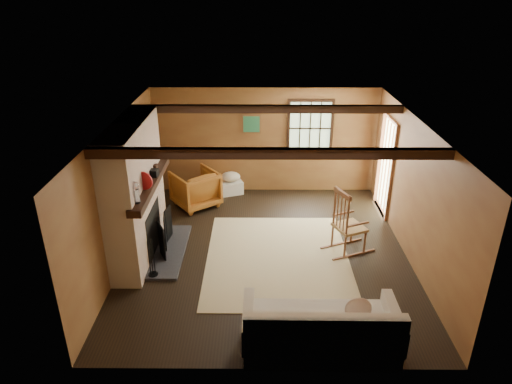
{
  "coord_description": "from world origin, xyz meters",
  "views": [
    {
      "loc": [
        -0.14,
        -7.05,
        4.44
      ],
      "look_at": [
        -0.19,
        0.4,
        1.01
      ],
      "focal_mm": 32.0,
      "sensor_mm": 36.0,
      "label": 1
    }
  ],
  "objects_px": {
    "rocking_chair": "(348,225)",
    "armchair": "(195,189)",
    "fireplace": "(137,197)",
    "sofa": "(321,332)",
    "laundry_basket": "(231,187)"
  },
  "relations": [
    {
      "from": "rocking_chair",
      "to": "armchair",
      "type": "xyz_separation_m",
      "value": [
        -2.95,
        1.84,
        -0.12
      ]
    },
    {
      "from": "rocking_chair",
      "to": "armchair",
      "type": "relative_size",
      "value": 1.39
    },
    {
      "from": "fireplace",
      "to": "armchair",
      "type": "distance_m",
      "value": 2.16
    },
    {
      "from": "fireplace",
      "to": "armchair",
      "type": "xyz_separation_m",
      "value": [
        0.72,
        1.91,
        -0.7
      ]
    },
    {
      "from": "fireplace",
      "to": "rocking_chair",
      "type": "xyz_separation_m",
      "value": [
        3.67,
        0.07,
        -0.59
      ]
    },
    {
      "from": "sofa",
      "to": "laundry_basket",
      "type": "relative_size",
      "value": 4.07
    },
    {
      "from": "sofa",
      "to": "fireplace",
      "type": "bearing_deg",
      "value": 140.93
    },
    {
      "from": "sofa",
      "to": "armchair",
      "type": "bearing_deg",
      "value": 117.4
    },
    {
      "from": "sofa",
      "to": "laundry_basket",
      "type": "distance_m",
      "value": 5.17
    },
    {
      "from": "rocking_chair",
      "to": "armchair",
      "type": "bearing_deg",
      "value": 34.88
    },
    {
      "from": "rocking_chair",
      "to": "sofa",
      "type": "distance_m",
      "value": 2.6
    },
    {
      "from": "rocking_chair",
      "to": "sofa",
      "type": "height_order",
      "value": "rocking_chair"
    },
    {
      "from": "laundry_basket",
      "to": "armchair",
      "type": "distance_m",
      "value": 1.0
    },
    {
      "from": "fireplace",
      "to": "armchair",
      "type": "relative_size",
      "value": 2.73
    },
    {
      "from": "fireplace",
      "to": "sofa",
      "type": "distance_m",
      "value": 3.86
    }
  ]
}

